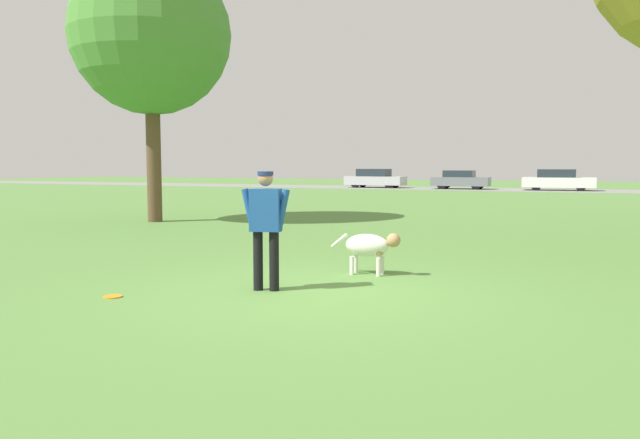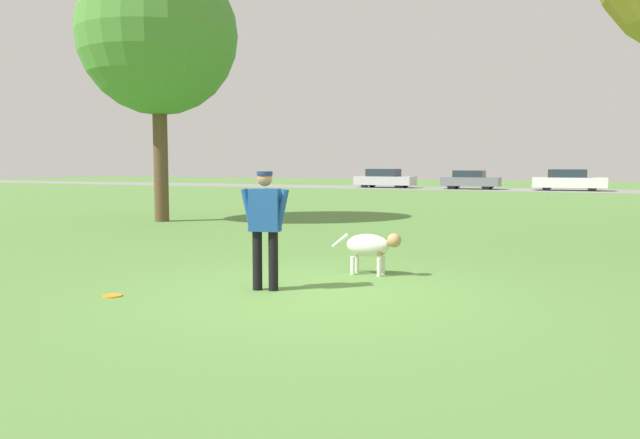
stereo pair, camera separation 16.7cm
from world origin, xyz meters
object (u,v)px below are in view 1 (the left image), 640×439
object	(u,v)px
dog	(370,246)
parked_car_grey	(460,180)
frisbee	(113,297)
tree_near_left	(151,35)
parked_car_white	(558,180)
parked_car_silver	(375,179)
person	(266,221)

from	to	relation	value
dog	parked_car_grey	world-z (taller)	parked_car_grey
frisbee	tree_near_left	xyz separation A→B (m)	(-6.20, 8.79, 5.38)
parked_car_white	parked_car_silver	bearing A→B (deg)	177.74
parked_car_white	person	bearing A→B (deg)	-95.41
parked_car_white	parked_car_grey	bearing A→B (deg)	178.99
parked_car_grey	dog	bearing A→B (deg)	-81.70
parked_car_white	dog	bearing A→B (deg)	-94.08
person	parked_car_grey	xyz separation A→B (m)	(-4.06, 35.64, -0.30)
dog	parked_car_white	size ratio (longest dim) A/B	0.25
frisbee	parked_car_silver	bearing A→B (deg)	103.16
dog	frisbee	distance (m)	3.80
parked_car_silver	parked_car_grey	size ratio (longest dim) A/B	1.13
frisbee	tree_near_left	size ratio (longest dim) A/B	0.03
person	dog	world-z (taller)	person
person	frisbee	distance (m)	2.17
parked_car_silver	tree_near_left	bearing A→B (deg)	-83.08
tree_near_left	parked_car_silver	world-z (taller)	tree_near_left
frisbee	person	bearing A→B (deg)	36.06
parked_car_silver	parked_car_grey	bearing A→B (deg)	0.39
dog	tree_near_left	world-z (taller)	tree_near_left
frisbee	parked_car_silver	distance (m)	37.97
tree_near_left	parked_car_silver	bearing A→B (deg)	94.95
tree_near_left	parked_car_white	world-z (taller)	tree_near_left
person	frisbee	world-z (taller)	person
parked_car_grey	frisbee	bearing A→B (deg)	-86.16
person	tree_near_left	xyz separation A→B (m)	(-7.79, 7.64, 4.45)
person	tree_near_left	distance (m)	11.78
dog	parked_car_white	bearing A→B (deg)	86.04
person	parked_car_grey	world-z (taller)	person
frisbee	parked_car_grey	bearing A→B (deg)	93.84
dog	frisbee	bearing A→B (deg)	-132.95
frisbee	parked_car_white	xyz separation A→B (m)	(3.76, 36.90, 0.66)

